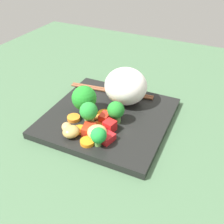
{
  "coord_description": "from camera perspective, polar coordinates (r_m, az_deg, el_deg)",
  "views": [
    {
      "loc": [
        -41.36,
        -21.14,
        34.98
      ],
      "look_at": [
        -1.37,
        -1.54,
        3.47
      ],
      "focal_mm": 42.3,
      "sensor_mm": 36.0,
      "label": 1
    }
  ],
  "objects": [
    {
      "name": "ground_plane",
      "position": [
        0.59,
        -0.76,
        -2.49
      ],
      "size": [
        110.0,
        110.0,
        2.0
      ],
      "primitive_type": "cube",
      "color": "#466847"
    },
    {
      "name": "square_plate",
      "position": [
        0.58,
        -0.77,
        -1.12
      ],
      "size": [
        26.14,
        26.14,
        1.47
      ],
      "primitive_type": "cube",
      "rotation": [
        0.0,
        0.0,
        0.02
      ],
      "color": "black",
      "rests_on": "ground_plane"
    },
    {
      "name": "rice_mound",
      "position": [
        0.59,
        2.99,
        5.61
      ],
      "size": [
        11.56,
        11.76,
        8.21
      ],
      "primitive_type": "ellipsoid",
      "rotation": [
        0.0,
        0.0,
        1.31
      ],
      "color": "white",
      "rests_on": "square_plate"
    },
    {
      "name": "broccoli_floret_0",
      "position": [
        0.53,
        -5.05,
        -0.06
      ],
      "size": [
        3.63,
        3.63,
        5.49
      ],
      "color": "#82B65D",
      "rests_on": "square_plate"
    },
    {
      "name": "broccoli_floret_1",
      "position": [
        0.57,
        -6.03,
        2.93
      ],
      "size": [
        5.34,
        5.34,
        6.23
      ],
      "color": "#55A142",
      "rests_on": "square_plate"
    },
    {
      "name": "broccoli_floret_2",
      "position": [
        0.48,
        -2.94,
        -5.18
      ],
      "size": [
        3.0,
        3.0,
        4.02
      ],
      "color": "#639B47",
      "rests_on": "square_plate"
    },
    {
      "name": "broccoli_floret_3",
      "position": [
        0.54,
        0.86,
        0.31
      ],
      "size": [
        3.56,
        3.56,
        4.77
      ],
      "color": "#599441",
      "rests_on": "square_plate"
    },
    {
      "name": "carrot_slice_0",
      "position": [
        0.5,
        -5.36,
        -6.45
      ],
      "size": [
        3.57,
        3.57,
        0.71
      ],
      "primitive_type": "cylinder",
      "rotation": [
        0.0,
        0.0,
        5.09
      ],
      "color": "orange",
      "rests_on": "square_plate"
    },
    {
      "name": "carrot_slice_1",
      "position": [
        0.57,
        -3.62,
        -0.76
      ],
      "size": [
        3.78,
        3.78,
        0.49
      ],
      "primitive_type": "cylinder",
      "rotation": [
        0.0,
        0.0,
        2.53
      ],
      "color": "orange",
      "rests_on": "square_plate"
    },
    {
      "name": "carrot_slice_2",
      "position": [
        0.54,
        -2.59,
        -3.1
      ],
      "size": [
        4.46,
        4.46,
        0.63
      ],
      "primitive_type": "cylinder",
      "rotation": [
        0.0,
        0.0,
        0.64
      ],
      "color": "orange",
      "rests_on": "square_plate"
    },
    {
      "name": "carrot_slice_3",
      "position": [
        0.53,
        -6.99,
        -3.83
      ],
      "size": [
        3.04,
        3.04,
        0.56
      ],
      "primitive_type": "cylinder",
      "rotation": [
        0.0,
        0.0,
        1.71
      ],
      "color": "orange",
      "rests_on": "square_plate"
    },
    {
      "name": "carrot_slice_4",
      "position": [
        0.56,
        -8.3,
        -1.31
      ],
      "size": [
        3.51,
        3.51,
        0.76
      ],
      "primitive_type": "cylinder",
      "rotation": [
        0.0,
        0.0,
        3.51
      ],
      "color": "orange",
      "rests_on": "square_plate"
    },
    {
      "name": "carrot_slice_5",
      "position": [
        0.57,
        -1.56,
        -0.47
      ],
      "size": [
        4.4,
        4.4,
        0.55
      ],
      "primitive_type": "cylinder",
      "rotation": [
        0.0,
        0.0,
        2.13
      ],
      "color": "orange",
      "rests_on": "square_plate"
    },
    {
      "name": "pepper_chunk_0",
      "position": [
        0.52,
        -0.49,
        -3.03
      ],
      "size": [
        2.55,
        2.55,
        2.19
      ],
      "primitive_type": "cube",
      "rotation": [
        0.0,
        0.0,
        6.07
      ],
      "color": "red",
      "rests_on": "square_plate"
    },
    {
      "name": "pepper_chunk_1",
      "position": [
        0.52,
        -5.0,
        -3.79
      ],
      "size": [
        3.48,
        3.02,
        1.71
      ],
      "primitive_type": "cube",
      "rotation": [
        0.0,
        0.0,
        3.39
      ],
      "color": "red",
      "rests_on": "square_plate"
    },
    {
      "name": "pepper_chunk_2",
      "position": [
        0.5,
        -1.1,
        -5.64
      ],
      "size": [
        3.31,
        2.82,
        1.35
      ],
      "primitive_type": "cube",
      "rotation": [
        0.0,
        0.0,
        6.05
      ],
      "color": "red",
      "rests_on": "square_plate"
    },
    {
      "name": "pepper_chunk_3",
      "position": [
        0.55,
        -1.56,
        -1.31
      ],
      "size": [
        2.44,
        1.87,
        2.05
      ],
      "primitive_type": "cube",
      "rotation": [
        0.0,
        0.0,
        3.12
      ],
      "color": "red",
      "rests_on": "square_plate"
    },
    {
      "name": "chicken_piece_0",
      "position": [
        0.51,
        -3.23,
        -4.37
      ],
      "size": [
        5.03,
        5.12,
        2.57
      ],
      "primitive_type": "ellipsoid",
      "rotation": [
        0.0,
        0.0,
        5.2
      ],
      "color": "tan",
      "rests_on": "square_plate"
    },
    {
      "name": "chicken_piece_1",
      "position": [
        0.53,
        -9.75,
        -3.23
      ],
      "size": [
        3.3,
        3.26,
        1.66
      ],
      "primitive_type": "ellipsoid",
      "rotation": [
        0.0,
        0.0,
        0.73
      ],
      "color": "tan",
      "rests_on": "square_plate"
    },
    {
      "name": "chicken_piece_3",
      "position": [
        0.52,
        -8.82,
        -4.21
      ],
      "size": [
        4.56,
        4.5,
        2.2
      ],
      "primitive_type": "ellipsoid",
      "rotation": [
        0.0,
        0.0,
        2.55
      ],
      "color": "tan",
      "rests_on": "square_plate"
    },
    {
      "name": "chopstick_pair",
      "position": [
        0.65,
        -0.17,
        4.61
      ],
      "size": [
        4.29,
        20.89,
        0.63
      ],
      "rotation": [
        0.0,
        0.0,
        7.99
      ],
      "color": "brown",
      "rests_on": "square_plate"
    }
  ]
}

